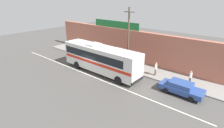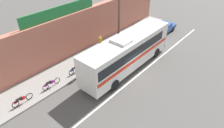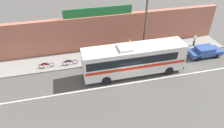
{
  "view_description": "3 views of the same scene",
  "coord_description": "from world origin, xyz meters",
  "px_view_note": "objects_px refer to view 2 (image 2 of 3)",
  "views": [
    {
      "loc": [
        15.67,
        -14.43,
        9.57
      ],
      "look_at": [
        1.82,
        2.01,
        1.09
      ],
      "focal_mm": 27.72,
      "sensor_mm": 36.0,
      "label": 1
    },
    {
      "loc": [
        -13.24,
        -9.11,
        12.11
      ],
      "look_at": [
        -1.46,
        0.96,
        1.6
      ],
      "focal_mm": 31.92,
      "sensor_mm": 36.0,
      "label": 2
    },
    {
      "loc": [
        -6.22,
        -17.63,
        15.13
      ],
      "look_at": [
        -1.7,
        0.92,
        1.69
      ],
      "focal_mm": 33.78,
      "sensor_mm": 36.0,
      "label": 3
    }
  ],
  "objects_px": {
    "parked_car": "(164,28)",
    "motorcycle_blue": "(76,69)",
    "intercity_bus": "(127,51)",
    "utility_pole": "(119,15)",
    "pedestrian_far_left": "(148,21)",
    "pedestrian_by_curb": "(134,30)",
    "pedestrian_near_shop": "(100,41)",
    "motorcycle_black": "(51,83)",
    "motorcycle_orange": "(22,99)"
  },
  "relations": [
    {
      "from": "motorcycle_blue",
      "to": "pedestrian_by_curb",
      "type": "relative_size",
      "value": 1.08
    },
    {
      "from": "motorcycle_blue",
      "to": "pedestrian_far_left",
      "type": "distance_m",
      "value": 14.4
    },
    {
      "from": "intercity_bus",
      "to": "motorcycle_black",
      "type": "relative_size",
      "value": 6.16
    },
    {
      "from": "pedestrian_near_shop",
      "to": "motorcycle_orange",
      "type": "bearing_deg",
      "value": -172.58
    },
    {
      "from": "motorcycle_black",
      "to": "motorcycle_blue",
      "type": "height_order",
      "value": "same"
    },
    {
      "from": "motorcycle_orange",
      "to": "motorcycle_black",
      "type": "bearing_deg",
      "value": -0.93
    },
    {
      "from": "motorcycle_blue",
      "to": "pedestrian_near_shop",
      "type": "distance_m",
      "value": 5.37
    },
    {
      "from": "motorcycle_orange",
      "to": "motorcycle_blue",
      "type": "xyz_separation_m",
      "value": [
        5.75,
        -0.04,
        0.0
      ]
    },
    {
      "from": "parked_car",
      "to": "motorcycle_orange",
      "type": "xyz_separation_m",
      "value": [
        -20.07,
        2.02,
        -0.17
      ]
    },
    {
      "from": "pedestrian_by_curb",
      "to": "pedestrian_near_shop",
      "type": "height_order",
      "value": "pedestrian_by_curb"
    },
    {
      "from": "intercity_bus",
      "to": "pedestrian_near_shop",
      "type": "relative_size",
      "value": 6.93
    },
    {
      "from": "utility_pole",
      "to": "motorcycle_black",
      "type": "height_order",
      "value": "utility_pole"
    },
    {
      "from": "motorcycle_black",
      "to": "intercity_bus",
      "type": "bearing_deg",
      "value": -25.43
    },
    {
      "from": "utility_pole",
      "to": "motorcycle_orange",
      "type": "relative_size",
      "value": 4.48
    },
    {
      "from": "parked_car",
      "to": "motorcycle_blue",
      "type": "distance_m",
      "value": 14.45
    },
    {
      "from": "motorcycle_black",
      "to": "pedestrian_by_curb",
      "type": "distance_m",
      "value": 13.24
    },
    {
      "from": "motorcycle_black",
      "to": "pedestrian_far_left",
      "type": "distance_m",
      "value": 17.35
    },
    {
      "from": "utility_pole",
      "to": "motorcycle_blue",
      "type": "distance_m",
      "value": 7.4
    },
    {
      "from": "intercity_bus",
      "to": "pedestrian_far_left",
      "type": "bearing_deg",
      "value": 20.97
    },
    {
      "from": "motorcycle_blue",
      "to": "utility_pole",
      "type": "bearing_deg",
      "value": -2.91
    },
    {
      "from": "pedestrian_near_shop",
      "to": "motorcycle_black",
      "type": "bearing_deg",
      "value": -169.74
    },
    {
      "from": "parked_car",
      "to": "motorcycle_blue",
      "type": "relative_size",
      "value": 2.32
    },
    {
      "from": "parked_car",
      "to": "utility_pole",
      "type": "xyz_separation_m",
      "value": [
        -7.98,
        1.66,
        3.64
      ]
    },
    {
      "from": "pedestrian_far_left",
      "to": "pedestrian_by_curb",
      "type": "relative_size",
      "value": 0.94
    },
    {
      "from": "motorcycle_black",
      "to": "motorcycle_blue",
      "type": "bearing_deg",
      "value": 0.09
    },
    {
      "from": "motorcycle_black",
      "to": "motorcycle_orange",
      "type": "height_order",
      "value": "same"
    },
    {
      "from": "parked_car",
      "to": "utility_pole",
      "type": "relative_size",
      "value": 0.53
    },
    {
      "from": "utility_pole",
      "to": "pedestrian_near_shop",
      "type": "distance_m",
      "value": 3.91
    },
    {
      "from": "motorcycle_black",
      "to": "pedestrian_near_shop",
      "type": "height_order",
      "value": "pedestrian_near_shop"
    },
    {
      "from": "intercity_bus",
      "to": "motorcycle_orange",
      "type": "distance_m",
      "value": 10.45
    },
    {
      "from": "pedestrian_by_curb",
      "to": "pedestrian_near_shop",
      "type": "distance_m",
      "value": 5.27
    },
    {
      "from": "parked_car",
      "to": "pedestrian_far_left",
      "type": "distance_m",
      "value": 2.65
    },
    {
      "from": "parked_car",
      "to": "utility_pole",
      "type": "height_order",
      "value": "utility_pole"
    },
    {
      "from": "intercity_bus",
      "to": "parked_car",
      "type": "height_order",
      "value": "intercity_bus"
    },
    {
      "from": "motorcycle_black",
      "to": "parked_car",
      "type": "bearing_deg",
      "value": -6.54
    },
    {
      "from": "intercity_bus",
      "to": "pedestrian_by_curb",
      "type": "relative_size",
      "value": 6.69
    },
    {
      "from": "pedestrian_far_left",
      "to": "intercity_bus",
      "type": "bearing_deg",
      "value": -159.03
    },
    {
      "from": "motorcycle_blue",
      "to": "pedestrian_by_curb",
      "type": "xyz_separation_m",
      "value": [
        10.27,
        0.27,
        0.59
      ]
    },
    {
      "from": "utility_pole",
      "to": "pedestrian_by_curb",
      "type": "xyz_separation_m",
      "value": [
        3.94,
        0.59,
        -3.23
      ]
    },
    {
      "from": "utility_pole",
      "to": "pedestrian_far_left",
      "type": "xyz_separation_m",
      "value": [
        8.05,
        0.96,
        -3.29
      ]
    },
    {
      "from": "parked_car",
      "to": "pedestrian_by_curb",
      "type": "xyz_separation_m",
      "value": [
        -4.04,
        2.25,
        0.41
      ]
    },
    {
      "from": "motorcycle_black",
      "to": "pedestrian_by_curb",
      "type": "xyz_separation_m",
      "value": [
        13.22,
        0.27,
        0.59
      ]
    },
    {
      "from": "intercity_bus",
      "to": "utility_pole",
      "type": "distance_m",
      "value": 4.44
    },
    {
      "from": "motorcycle_blue",
      "to": "pedestrian_far_left",
      "type": "xyz_separation_m",
      "value": [
        14.38,
        0.64,
        0.52
      ]
    },
    {
      "from": "utility_pole",
      "to": "pedestrian_near_shop",
      "type": "relative_size",
      "value": 4.91
    },
    {
      "from": "pedestrian_far_left",
      "to": "pedestrian_near_shop",
      "type": "distance_m",
      "value": 9.28
    },
    {
      "from": "parked_car",
      "to": "motorcycle_black",
      "type": "bearing_deg",
      "value": 173.46
    },
    {
      "from": "parked_car",
      "to": "pedestrian_near_shop",
      "type": "xyz_separation_m",
      "value": [
        -9.17,
        3.44,
        0.37
      ]
    },
    {
      "from": "intercity_bus",
      "to": "motorcycle_orange",
      "type": "relative_size",
      "value": 6.32
    },
    {
      "from": "intercity_bus",
      "to": "motorcycle_black",
      "type": "distance_m",
      "value": 7.87
    }
  ]
}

